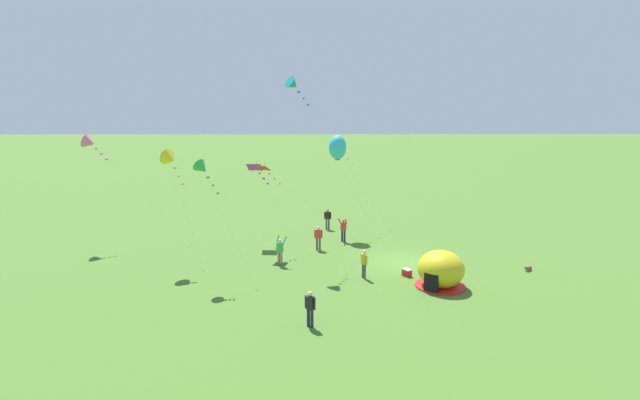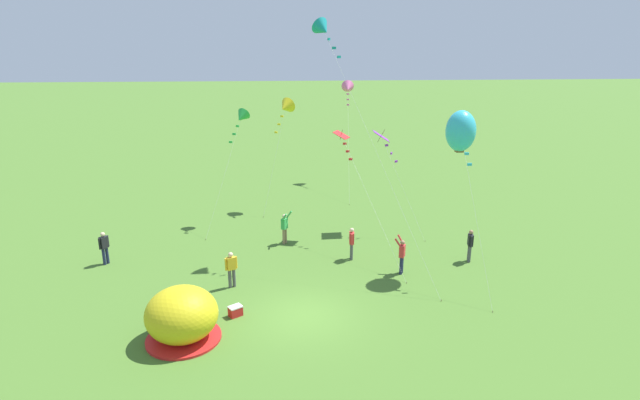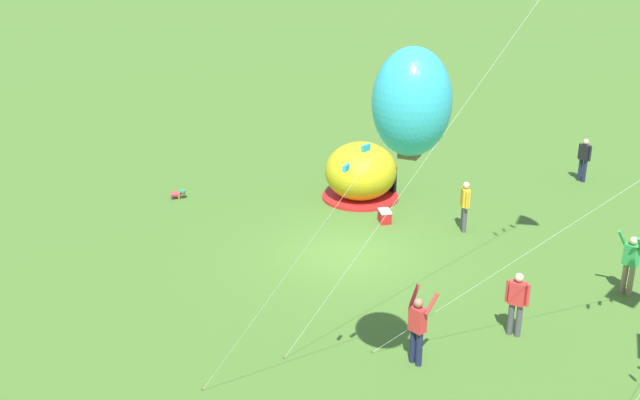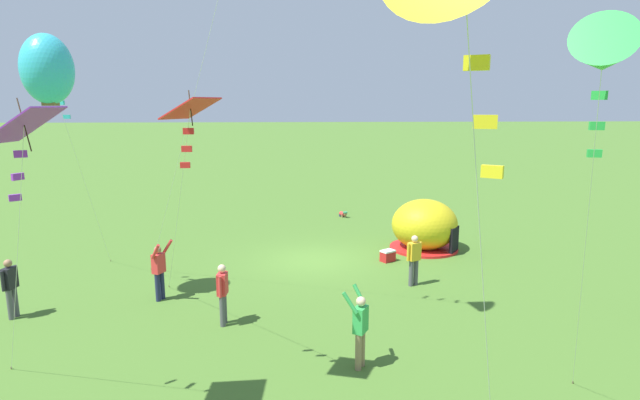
# 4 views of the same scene
# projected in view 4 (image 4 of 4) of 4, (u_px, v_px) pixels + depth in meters

# --- Properties ---
(ground_plane) EXTENTS (300.00, 300.00, 0.00)m
(ground_plane) POSITION_uv_depth(u_px,v_px,m) (314.00, 261.00, 19.26)
(ground_plane) COLOR #477028
(popup_tent) EXTENTS (2.81, 2.81, 2.10)m
(popup_tent) POSITION_uv_depth(u_px,v_px,m) (425.00, 226.00, 20.62)
(popup_tent) COLOR gold
(popup_tent) RESTS_ON ground
(cooler_box) EXTENTS (0.64, 0.60, 0.44)m
(cooler_box) POSITION_uv_depth(u_px,v_px,m) (388.00, 256.00, 19.14)
(cooler_box) COLOR red
(cooler_box) RESTS_ON ground
(toddler_crawling) EXTENTS (0.42, 0.54, 0.32)m
(toddler_crawling) POSITION_uv_depth(u_px,v_px,m) (343.00, 214.00, 26.62)
(toddler_crawling) COLOR red
(toddler_crawling) RESTS_ON ground
(person_with_toddler) EXTENTS (0.28, 0.59, 1.72)m
(person_with_toddler) POSITION_uv_depth(u_px,v_px,m) (223.00, 291.00, 13.49)
(person_with_toddler) COLOR #4C4C51
(person_with_toddler) RESTS_ON ground
(person_arms_raised) EXTENTS (0.66, 0.72, 1.89)m
(person_arms_raised) POSITION_uv_depth(u_px,v_px,m) (360.00, 327.00, 11.26)
(person_arms_raised) COLOR #8C7251
(person_arms_raised) RESTS_ON ground
(person_flying_kite) EXTENTS (0.64, 0.72, 1.89)m
(person_flying_kite) POSITION_uv_depth(u_px,v_px,m) (159.00, 269.00, 15.21)
(person_flying_kite) COLOR #1E2347
(person_flying_kite) RESTS_ON ground
(person_center_field) EXTENTS (0.54, 0.38, 1.72)m
(person_center_field) POSITION_uv_depth(u_px,v_px,m) (414.00, 258.00, 16.45)
(person_center_field) COLOR #4C4C51
(person_center_field) RESTS_ON ground
(person_near_tent) EXTENTS (0.31, 0.58, 1.72)m
(person_near_tent) POSITION_uv_depth(u_px,v_px,m) (10.00, 285.00, 13.93)
(person_near_tent) COLOR #4C4C51
(person_near_tent) RESTS_ON ground
(kite_purple) EXTENTS (2.71, 3.19, 6.05)m
(kite_purple) POSITION_uv_depth(u_px,v_px,m) (23.00, 135.00, 8.01)
(kite_purple) COLOR silver
(kite_purple) RESTS_ON ground
(kite_cyan) EXTENTS (1.37, 5.10, 7.83)m
(kite_cyan) POSITION_uv_depth(u_px,v_px,m) (47.00, 70.00, 13.59)
(kite_cyan) COLOR silver
(kite_cyan) RESTS_ON ground
(kite_green) EXTENTS (2.75, 3.88, 7.08)m
(kite_green) POSITION_uv_depth(u_px,v_px,m) (603.00, 56.00, 6.26)
(kite_green) COLOR silver
(kite_green) RESTS_ON ground
(kite_red) EXTENTS (2.82, 7.36, 6.20)m
(kite_red) POSITION_uv_depth(u_px,v_px,m) (189.00, 122.00, 9.13)
(kite_red) COLOR silver
(kite_red) RESTS_ON ground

